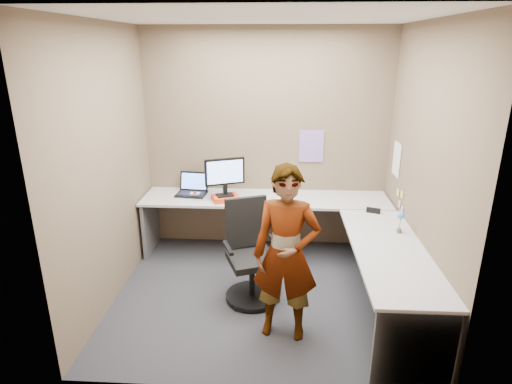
# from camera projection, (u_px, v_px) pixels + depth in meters

# --- Properties ---
(ground) EXTENTS (3.00, 3.00, 0.00)m
(ground) POSITION_uv_depth(u_px,v_px,m) (261.00, 294.00, 4.48)
(ground) COLOR #242429
(ground) RESTS_ON ground
(wall_back) EXTENTS (3.00, 0.00, 3.00)m
(wall_back) POSITION_uv_depth(u_px,v_px,m) (267.00, 141.00, 5.27)
(wall_back) COLOR brown
(wall_back) RESTS_ON ground
(wall_right) EXTENTS (0.00, 2.70, 2.70)m
(wall_right) POSITION_uv_depth(u_px,v_px,m) (423.00, 173.00, 3.96)
(wall_right) COLOR brown
(wall_right) RESTS_ON ground
(wall_left) EXTENTS (0.00, 2.70, 2.70)m
(wall_left) POSITION_uv_depth(u_px,v_px,m) (107.00, 168.00, 4.12)
(wall_left) COLOR brown
(wall_left) RESTS_ON ground
(ceiling) EXTENTS (3.00, 3.00, 0.00)m
(ceiling) POSITION_uv_depth(u_px,v_px,m) (263.00, 17.00, 3.60)
(ceiling) COLOR white
(ceiling) RESTS_ON wall_back
(desk) EXTENTS (2.98, 2.58, 0.73)m
(desk) POSITION_uv_depth(u_px,v_px,m) (303.00, 229.00, 4.63)
(desk) COLOR #ADADAD
(desk) RESTS_ON ground
(paper_ream) EXTENTS (0.36, 0.31, 0.06)m
(paper_ream) POSITION_uv_depth(u_px,v_px,m) (225.00, 198.00, 5.06)
(paper_ream) COLOR red
(paper_ream) RESTS_ON desk
(monitor) EXTENTS (0.45, 0.22, 0.45)m
(monitor) POSITION_uv_depth(u_px,v_px,m) (225.00, 174.00, 4.98)
(monitor) COLOR black
(monitor) RESTS_ON paper_ream
(laptop) EXTENTS (0.39, 0.34, 0.26)m
(laptop) POSITION_uv_depth(u_px,v_px,m) (193.00, 188.00, 5.28)
(laptop) COLOR black
(laptop) RESTS_ON desk
(trackball_mouse) EXTENTS (0.12, 0.08, 0.07)m
(trackball_mouse) POSITION_uv_depth(u_px,v_px,m) (195.00, 194.00, 5.19)
(trackball_mouse) COLOR #B7B7BC
(trackball_mouse) RESTS_ON desk
(origami) EXTENTS (0.10, 0.10, 0.06)m
(origami) POSITION_uv_depth(u_px,v_px,m) (279.00, 199.00, 5.03)
(origami) COLOR white
(origami) RESTS_ON desk
(stapler) EXTENTS (0.15, 0.09, 0.05)m
(stapler) POSITION_uv_depth(u_px,v_px,m) (373.00, 210.00, 4.69)
(stapler) COLOR black
(stapler) RESTS_ON desk
(flower) EXTENTS (0.07, 0.07, 0.22)m
(flower) POSITION_uv_depth(u_px,v_px,m) (400.00, 219.00, 4.15)
(flower) COLOR brown
(flower) RESTS_ON desk
(calendar_purple) EXTENTS (0.30, 0.01, 0.40)m
(calendar_purple) POSITION_uv_depth(u_px,v_px,m) (311.00, 146.00, 5.24)
(calendar_purple) COLOR #846BB7
(calendar_purple) RESTS_ON wall_back
(calendar_white) EXTENTS (0.01, 0.28, 0.38)m
(calendar_white) POSITION_uv_depth(u_px,v_px,m) (397.00, 159.00, 4.84)
(calendar_white) COLOR white
(calendar_white) RESTS_ON wall_right
(sticky_note_a) EXTENTS (0.01, 0.07, 0.07)m
(sticky_note_a) POSITION_uv_depth(u_px,v_px,m) (402.00, 194.00, 4.61)
(sticky_note_a) COLOR #F2E059
(sticky_note_a) RESTS_ON wall_right
(sticky_note_b) EXTENTS (0.01, 0.07, 0.07)m
(sticky_note_b) POSITION_uv_depth(u_px,v_px,m) (399.00, 204.00, 4.70)
(sticky_note_b) COLOR pink
(sticky_note_b) RESTS_ON wall_right
(sticky_note_c) EXTENTS (0.01, 0.07, 0.07)m
(sticky_note_c) POSITION_uv_depth(u_px,v_px,m) (402.00, 210.00, 4.59)
(sticky_note_c) COLOR pink
(sticky_note_c) RESTS_ON wall_right
(sticky_note_d) EXTENTS (0.01, 0.07, 0.07)m
(sticky_note_d) POSITION_uv_depth(u_px,v_px,m) (398.00, 193.00, 4.76)
(sticky_note_d) COLOR #F2E059
(sticky_note_d) RESTS_ON wall_right
(office_chair) EXTENTS (0.59, 0.58, 1.02)m
(office_chair) POSITION_uv_depth(u_px,v_px,m) (250.00, 260.00, 4.32)
(office_chair) COLOR black
(office_chair) RESTS_ON ground
(person) EXTENTS (0.62, 0.45, 1.57)m
(person) POSITION_uv_depth(u_px,v_px,m) (286.00, 254.00, 3.64)
(person) COLOR #999399
(person) RESTS_ON ground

